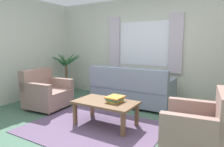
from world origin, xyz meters
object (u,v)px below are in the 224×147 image
at_px(couch, 131,90).
at_px(armchair_right, 201,129).
at_px(armchair_left, 46,93).
at_px(potted_plant, 66,75).
at_px(coffee_table, 106,104).
at_px(book_stack_on_table, 115,99).

xyz_separation_m(couch, armchair_right, (1.72, -1.50, -0.01)).
xyz_separation_m(couch, armchair_left, (-1.56, -1.17, -0.01)).
bearing_deg(potted_plant, coffee_table, -32.27).
bearing_deg(coffee_table, couch, 95.76).
bearing_deg(armchair_right, couch, -137.90).
bearing_deg(coffee_table, potted_plant, 147.73).
bearing_deg(coffee_table, armchair_right, -6.86).
height_order(armchair_left, potted_plant, potted_plant).
bearing_deg(armchair_right, coffee_table, -103.80).
bearing_deg(armchair_left, book_stack_on_table, -96.87).
height_order(couch, armchair_right, couch).
bearing_deg(potted_plant, couch, -4.21).
xyz_separation_m(armchair_left, potted_plant, (-0.64, 1.33, 0.16)).
xyz_separation_m(coffee_table, potted_plant, (-2.32, 1.47, 0.13)).
relative_size(coffee_table, potted_plant, 0.86).
relative_size(armchair_right, book_stack_on_table, 2.87).
xyz_separation_m(armchair_right, book_stack_on_table, (-1.44, 0.26, 0.14)).
xyz_separation_m(couch, potted_plant, (-2.19, 0.16, 0.15)).
distance_m(couch, armchair_left, 1.95).
distance_m(couch, potted_plant, 2.20).
distance_m(armchair_right, potted_plant, 4.25).
height_order(couch, book_stack_on_table, couch).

